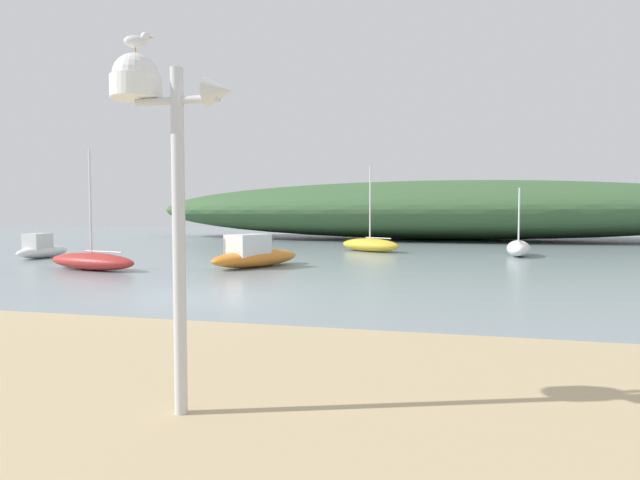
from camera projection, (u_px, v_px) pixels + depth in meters
ground_plane at (202, 297)px, 12.85m from camera, size 120.00×120.00×0.00m
distant_hill at (443, 210)px, 41.64m from camera, size 48.26×15.21×4.63m
mast_structure at (155, 122)px, 4.79m from camera, size 1.18×0.47×3.34m
seagull_on_radar at (137, 41)px, 4.80m from camera, size 0.26×0.18×0.20m
motorboat_by_sandbar at (254, 255)px, 19.99m from camera, size 3.07×4.38×1.27m
sailboat_far_left at (518, 248)px, 25.02m from camera, size 1.43×3.31×3.27m
sailboat_far_right at (370, 245)px, 28.04m from camera, size 3.85×3.05×4.58m
sailboat_centre_water at (92, 261)px, 19.02m from camera, size 4.31×2.16×4.37m
motorboat_near_shore at (41, 249)px, 24.00m from camera, size 1.04×2.94×1.14m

